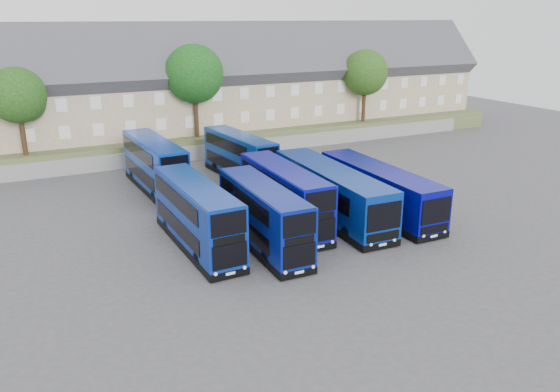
{
  "coord_description": "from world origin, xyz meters",
  "views": [
    {
      "loc": [
        -14.88,
        -27.11,
        13.69
      ],
      "look_at": [
        0.66,
        3.98,
        2.2
      ],
      "focal_mm": 35.0,
      "sensor_mm": 36.0,
      "label": 1
    }
  ],
  "objects": [
    {
      "name": "dd_rear_right",
      "position": [
        2.73,
        16.01,
        1.91
      ],
      "size": [
        3.2,
        10.0,
        3.91
      ],
      "rotation": [
        0.0,
        0.0,
        0.1
      ],
      "color": "navy",
      "rests_on": "ground"
    },
    {
      "name": "earth_bank",
      "position": [
        0.0,
        34.0,
        1.0
      ],
      "size": [
        80.0,
        20.0,
        2.0
      ],
      "primitive_type": "cube",
      "color": "#4A5831",
      "rests_on": "ground"
    },
    {
      "name": "dd_front_mid",
      "position": [
        -1.76,
        1.41,
        1.92
      ],
      "size": [
        2.55,
        9.94,
        3.92
      ],
      "rotation": [
        0.0,
        0.0,
        -0.03
      ],
      "color": "navy",
      "rests_on": "ground"
    },
    {
      "name": "tree_far",
      "position": [
        28.15,
        32.1,
        7.73
      ],
      "size": [
        5.44,
        5.44,
        8.67
      ],
      "color": "#382314",
      "rests_on": "earth_bank"
    },
    {
      "name": "tree_east",
      "position": [
        22.15,
        25.1,
        7.39
      ],
      "size": [
        5.12,
        5.12,
        8.16
      ],
      "color": "#382314",
      "rests_on": "earth_bank"
    },
    {
      "name": "coach_east_b",
      "position": [
        8.32,
        3.33,
        1.65
      ],
      "size": [
        2.78,
        12.35,
        3.37
      ],
      "rotation": [
        0.0,
        0.0,
        -0.02
      ],
      "color": "#070780",
      "rests_on": "ground"
    },
    {
      "name": "dd_front_right",
      "position": [
        1.04,
        4.08,
        1.99
      ],
      "size": [
        2.62,
        10.28,
        4.06
      ],
      "rotation": [
        0.0,
        0.0,
        -0.03
      ],
      "color": "#070B89",
      "rests_on": "ground"
    },
    {
      "name": "dd_front_left",
      "position": [
        -5.44,
        3.14,
        2.0
      ],
      "size": [
        2.6,
        10.3,
        4.07
      ],
      "rotation": [
        0.0,
        0.0,
        0.02
      ],
      "color": "navy",
      "rests_on": "ground"
    },
    {
      "name": "tree_west",
      "position": [
        -13.85,
        25.1,
        7.05
      ],
      "size": [
        4.8,
        4.8,
        7.65
      ],
      "color": "#382314",
      "rests_on": "earth_bank"
    },
    {
      "name": "terrace_row",
      "position": [
        6.0,
        30.0,
        6.6
      ],
      "size": [
        66.0,
        10.4,
        11.2
      ],
      "color": "tan",
      "rests_on": "earth_bank"
    },
    {
      "name": "coach_east_a",
      "position": [
        4.73,
        4.07,
        1.76
      ],
      "size": [
        3.27,
        13.19,
        3.58
      ],
      "rotation": [
        0.0,
        0.0,
        -0.04
      ],
      "color": "navy",
      "rests_on": "ground"
    },
    {
      "name": "retaining_wall",
      "position": [
        0.0,
        24.0,
        0.75
      ],
      "size": [
        70.0,
        0.4,
        1.5
      ],
      "primitive_type": "cube",
      "color": "slate",
      "rests_on": "ground"
    },
    {
      "name": "tree_mid",
      "position": [
        2.15,
        25.6,
        8.07
      ],
      "size": [
        5.76,
        5.76,
        9.18
      ],
      "color": "#382314",
      "rests_on": "earth_bank"
    },
    {
      "name": "dd_rear_left",
      "position": [
        -4.8,
        15.85,
        2.06
      ],
      "size": [
        2.88,
        10.66,
        4.2
      ],
      "rotation": [
        0.0,
        0.0,
        0.04
      ],
      "color": "#0831A4",
      "rests_on": "ground"
    },
    {
      "name": "ground",
      "position": [
        0.0,
        0.0,
        0.0
      ],
      "size": [
        120.0,
        120.0,
        0.0
      ],
      "primitive_type": "plane",
      "color": "#444449",
      "rests_on": "ground"
    }
  ]
}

